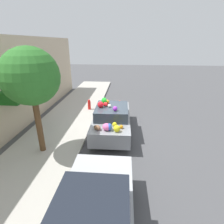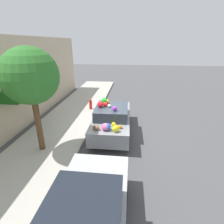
{
  "view_description": "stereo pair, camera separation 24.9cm",
  "coord_description": "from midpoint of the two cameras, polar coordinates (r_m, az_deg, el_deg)",
  "views": [
    {
      "loc": [
        -8.31,
        -0.83,
        4.49
      ],
      "look_at": [
        0.0,
        -0.11,
        1.15
      ],
      "focal_mm": 28.0,
      "sensor_mm": 36.0,
      "label": 1
    },
    {
      "loc": [
        -8.28,
        -1.08,
        4.49
      ],
      "look_at": [
        0.0,
        -0.11,
        1.15
      ],
      "focal_mm": 28.0,
      "sensor_mm": 36.0,
      "label": 2
    }
  ],
  "objects": [
    {
      "name": "ground_plane",
      "position": [
        9.48,
        -1.44,
        -6.43
      ],
      "size": [
        60.0,
        60.0,
        0.0
      ],
      "primitive_type": "plane",
      "color": "#4C4C4F"
    },
    {
      "name": "sidewalk_curb",
      "position": [
        10.09,
        -16.94,
        -5.17
      ],
      "size": [
        24.0,
        3.2,
        0.14
      ],
      "color": "#B2ADA3",
      "rests_on": "ground"
    },
    {
      "name": "building_facade",
      "position": [
        10.37,
        -29.99,
        7.32
      ],
      "size": [
        18.0,
        1.2,
        4.83
      ],
      "color": "#C6B293",
      "rests_on": "ground"
    },
    {
      "name": "street_tree",
      "position": [
        7.25,
        -25.95,
        10.18
      ],
      "size": [
        2.16,
        2.16,
        4.26
      ],
      "color": "brown",
      "rests_on": "sidewalk_curb"
    },
    {
      "name": "fire_hydrant",
      "position": [
        12.19,
        -8.03,
        2.46
      ],
      "size": [
        0.2,
        0.2,
        0.7
      ],
      "color": "red",
      "rests_on": "sidewalk_curb"
    },
    {
      "name": "art_car",
      "position": [
        9.08,
        -0.84,
        -2.2
      ],
      "size": [
        4.34,
        1.92,
        1.85
      ],
      "rotation": [
        0.0,
        0.0,
        0.02
      ],
      "color": "gray",
      "rests_on": "ground"
    }
  ]
}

